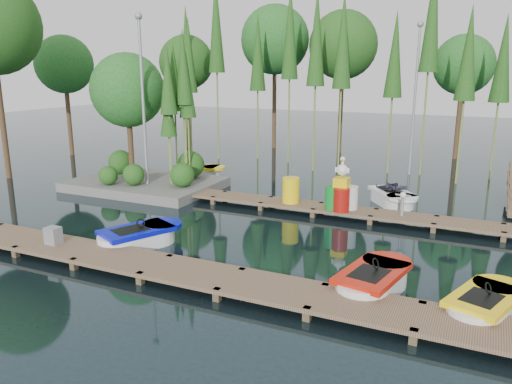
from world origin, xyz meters
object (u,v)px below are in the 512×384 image
at_px(boat_yellow_far, 200,171).
at_px(boat_blue, 139,238).
at_px(boat_red, 373,282).
at_px(yellow_barrel, 291,190).
at_px(drum_cluster, 342,194).
at_px(island, 140,115).
at_px(utility_cabinet, 53,236).

bearing_deg(boat_yellow_far, boat_blue, -56.10).
distance_m(boat_blue, boat_red, 6.98).
bearing_deg(yellow_barrel, drum_cluster, -4.41).
bearing_deg(boat_yellow_far, drum_cluster, -12.71).
bearing_deg(drum_cluster, boat_yellow_far, 154.19).
height_order(island, yellow_barrel, island).
distance_m(boat_blue, boat_yellow_far, 9.91).
distance_m(boat_yellow_far, drum_cluster, 9.10).
distance_m(island, boat_yellow_far, 4.33).
distance_m(boat_red, drum_cluster, 6.01).
xyz_separation_m(boat_red, boat_yellow_far, (-10.49, 9.47, 0.00)).
bearing_deg(boat_yellow_far, yellow_barrel, -18.32).
bearing_deg(utility_cabinet, yellow_barrel, 57.41).
bearing_deg(island, boat_red, -29.21).
bearing_deg(yellow_barrel, boat_yellow_far, 148.58).
bearing_deg(yellow_barrel, island, 173.81).
distance_m(island, yellow_barrel, 7.71).
relative_size(island, boat_blue, 2.33).
relative_size(boat_blue, boat_red, 1.03).
bearing_deg(boat_red, yellow_barrel, 138.41).
height_order(boat_yellow_far, yellow_barrel, yellow_barrel).
xyz_separation_m(boat_blue, boat_red, (6.97, -0.20, -0.00)).
distance_m(boat_yellow_far, yellow_barrel, 7.32).
xyz_separation_m(boat_blue, yellow_barrel, (2.71, 5.46, 0.51)).
relative_size(boat_yellow_far, drum_cluster, 1.35).
height_order(island, boat_red, island).
distance_m(boat_red, utility_cabinet, 8.84).
height_order(island, boat_blue, island).
bearing_deg(boat_blue, boat_yellow_far, 135.74).
height_order(yellow_barrel, drum_cluster, drum_cluster).
distance_m(boat_blue, utility_cabinet, 2.36).
distance_m(island, drum_cluster, 9.57).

